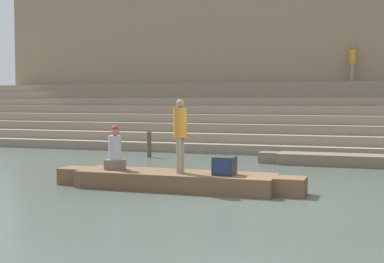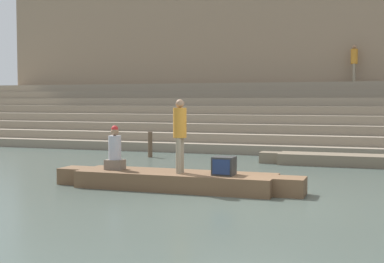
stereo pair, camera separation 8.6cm
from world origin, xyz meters
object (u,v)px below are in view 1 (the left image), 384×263
object	(u,v)px
person_standing	(180,130)
tv_set	(224,166)
rowboat_main	(176,180)
person_rowing	(115,152)
mooring_post	(149,145)
person_on_steps	(352,60)
moored_boat_shore	(351,160)

from	to	relation	value
person_standing	tv_set	bearing A→B (deg)	-11.57
rowboat_main	person_rowing	xyz separation A→B (m)	(-1.58, -0.03, 0.63)
rowboat_main	person_standing	xyz separation A→B (m)	(0.16, -0.13, 1.19)
rowboat_main	mooring_post	world-z (taller)	mooring_post
rowboat_main	tv_set	size ratio (longest dim) A/B	12.53
rowboat_main	person_rowing	distance (m)	1.70
tv_set	person_on_steps	distance (m)	14.40
person_rowing	mooring_post	world-z (taller)	person_rowing
mooring_post	person_rowing	bearing A→B (deg)	-73.83
rowboat_main	tv_set	xyz separation A→B (m)	(1.22, -0.09, 0.40)
rowboat_main	mooring_post	bearing A→B (deg)	119.06
moored_boat_shore	mooring_post	distance (m)	7.22
person_standing	person_rowing	world-z (taller)	person_standing
rowboat_main	tv_set	distance (m)	1.29
rowboat_main	person_on_steps	xyz separation A→B (m)	(3.47, 13.73, 3.72)
rowboat_main	person_standing	distance (m)	1.21
person_standing	person_on_steps	world-z (taller)	person_on_steps
person_standing	person_on_steps	bearing A→B (deg)	62.82
mooring_post	person_on_steps	size ratio (longest dim) A/B	0.56
moored_boat_shore	person_on_steps	world-z (taller)	person_on_steps
rowboat_main	person_rowing	bearing A→B (deg)	-178.23
tv_set	moored_boat_shore	xyz separation A→B (m)	(2.55, 6.16, -0.42)
person_standing	person_on_steps	xyz separation A→B (m)	(3.30, 13.87, 2.53)
moored_boat_shore	person_on_steps	distance (m)	8.54
person_on_steps	tv_set	bearing A→B (deg)	119.74
tv_set	person_standing	bearing A→B (deg)	-171.94
person_standing	tv_set	size ratio (longest dim) A/B	3.55
mooring_post	person_on_steps	world-z (taller)	person_on_steps
person_on_steps	rowboat_main	bearing A→B (deg)	114.80
rowboat_main	person_on_steps	world-z (taller)	person_on_steps
person_on_steps	moored_boat_shore	bearing A→B (deg)	131.23
rowboat_main	moored_boat_shore	xyz separation A→B (m)	(3.77, 6.07, -0.02)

